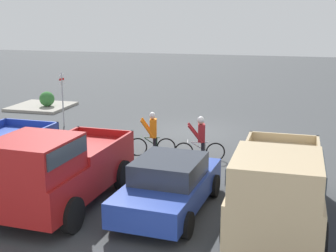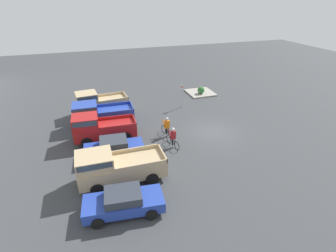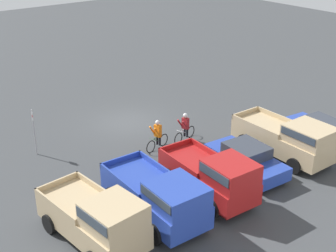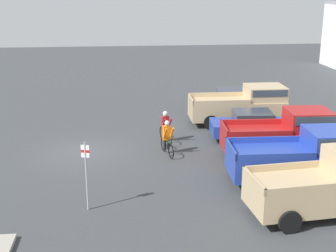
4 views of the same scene
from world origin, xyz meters
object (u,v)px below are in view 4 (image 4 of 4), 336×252
Objects in this scene: sedan_0 at (232,100)px; pickup_truck_3 at (330,183)px; sedan_1 at (252,125)px; cyclist_0 at (167,138)px; pickup_truck_0 at (244,104)px; cyclist_1 at (165,126)px; pickup_truck_1 at (285,133)px; pickup_truck_2 at (304,155)px; fire_lane_sign at (86,170)px.

pickup_truck_3 is (13.96, 0.12, 0.46)m from sedan_0.
sedan_1 is 4.98m from cyclist_0.
pickup_truck_0 is 5.61m from cyclist_1.
sedan_1 is (2.80, -0.30, -0.40)m from pickup_truck_0.
cyclist_0 is (-0.95, -5.36, -0.35)m from pickup_truck_1.
pickup_truck_1 reaches higher than pickup_truck_2.
sedan_0 is at bearing 147.27° from fire_lane_sign.
cyclist_1 is (0.06, -4.52, 0.09)m from sedan_1.
fire_lane_sign reaches higher than sedan_1.
pickup_truck_0 is 3.01× the size of cyclist_1.
sedan_1 is at bearing 132.18° from fire_lane_sign.
pickup_truck_0 reaches higher than cyclist_0.
pickup_truck_3 is (11.15, 0.09, 0.03)m from pickup_truck_0.
fire_lane_sign is (7.17, -3.47, 0.70)m from cyclist_1.
sedan_0 is at bearing 146.87° from cyclist_0.
pickup_truck_0 is at bearing 133.57° from cyclist_0.
pickup_truck_3 reaches higher than pickup_truck_0.
pickup_truck_1 is at bearing 175.72° from pickup_truck_2.
pickup_truck_2 reaches higher than sedan_0.
pickup_truck_2 is 6.37m from cyclist_0.
pickup_truck_3 is 8.19m from cyclist_0.
fire_lane_sign is at bearing -32.16° from cyclist_0.
fire_lane_sign is (-1.12, -8.37, 0.37)m from pickup_truck_3.
sedan_1 is at bearing -165.26° from pickup_truck_1.
fire_lane_sign reaches higher than cyclist_0.
pickup_truck_3 reaches higher than cyclist_1.
sedan_0 is at bearing -176.75° from pickup_truck_1.
fire_lane_sign is at bearing -32.73° from sedan_0.
sedan_0 is 2.58× the size of cyclist_0.
sedan_0 is 1.75× the size of fire_lane_sign.
fire_lane_sign is (7.24, -7.99, 0.80)m from sedan_1.
pickup_truck_1 is (5.62, 0.45, 0.04)m from pickup_truck_0.
cyclist_1 is (-8.29, -4.90, -0.34)m from pickup_truck_3.
pickup_truck_2 is 2.07× the size of fire_lane_sign.
pickup_truck_1 is at bearing 4.55° from pickup_truck_0.
pickup_truck_0 is at bearing -178.38° from pickup_truck_2.
cyclist_0 is at bearing -46.43° from pickup_truck_0.
cyclist_0 is (1.88, -4.62, 0.09)m from sedan_1.
cyclist_1 is at bearing -89.19° from sedan_1.
pickup_truck_2 reaches higher than cyclist_1.
cyclist_0 is (7.48, -4.88, 0.12)m from sedan_0.
pickup_truck_0 is 1.09× the size of pickup_truck_1.
cyclist_1 reaches higher than sedan_0.
pickup_truck_2 is at bearing 5.43° from sedan_1.
fire_lane_sign reaches higher than pickup_truck_3.
pickup_truck_2 is at bearing 42.31° from cyclist_1.
pickup_truck_2 is 8.68m from fire_lane_sign.
sedan_0 is 1.02× the size of sedan_1.
pickup_truck_1 is 2.87× the size of cyclist_0.
pickup_truck_3 is (5.54, -0.36, -0.01)m from pickup_truck_1.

